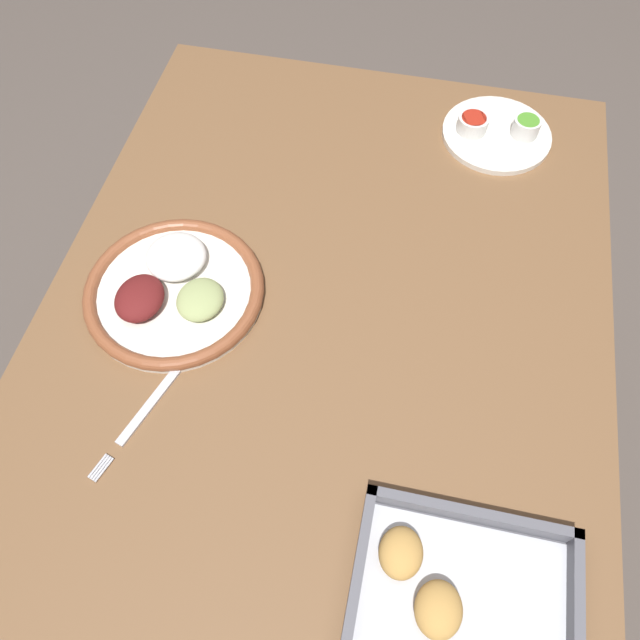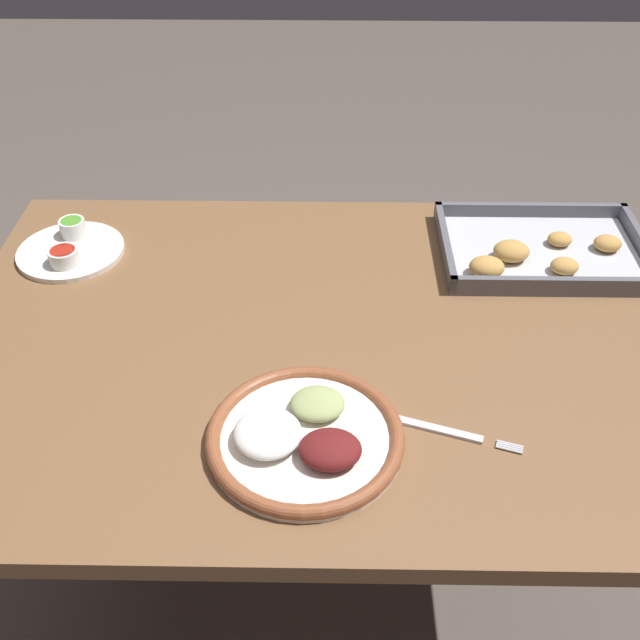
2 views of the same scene
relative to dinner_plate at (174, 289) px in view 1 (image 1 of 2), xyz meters
name	(u,v)px [view 1 (image 1 of 2)]	position (x,y,z in m)	size (l,w,h in m)	color
ground_plane	(319,488)	(0.02, 0.22, -0.77)	(8.00, 8.00, 0.00)	#564C44
dining_table	(319,371)	(0.02, 0.22, -0.13)	(1.18, 0.82, 0.76)	brown
dinner_plate	(174,289)	(0.00, 0.00, 0.00)	(0.26, 0.26, 0.04)	white
fork	(149,405)	(0.18, 0.03, -0.01)	(0.20, 0.08, 0.00)	silver
saucer_plate	(497,131)	(-0.43, 0.44, 0.00)	(0.19, 0.19, 0.04)	white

